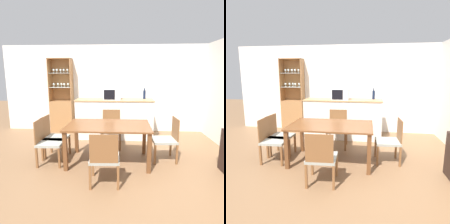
# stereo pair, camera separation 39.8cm
# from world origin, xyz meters

# --- Properties ---
(ground_plane) EXTENTS (18.00, 18.00, 0.00)m
(ground_plane) POSITION_xyz_m (0.00, 0.00, 0.00)
(ground_plane) COLOR brown
(wall_back) EXTENTS (6.80, 0.06, 2.55)m
(wall_back) POSITION_xyz_m (0.00, 2.63, 1.27)
(wall_back) COLOR white
(wall_back) RESTS_ON ground_plane
(kitchen_counter) EXTENTS (2.06, 0.61, 1.05)m
(kitchen_counter) POSITION_xyz_m (-0.03, 1.91, 0.53)
(kitchen_counter) COLOR white
(kitchen_counter) RESTS_ON ground_plane
(display_cabinet) EXTENTS (0.66, 0.35, 2.16)m
(display_cabinet) POSITION_xyz_m (-1.63, 2.44, 0.64)
(display_cabinet) COLOR #A37042
(display_cabinet) RESTS_ON ground_plane
(dining_table) EXTENTS (1.60, 0.98, 0.76)m
(dining_table) POSITION_xyz_m (-0.07, 0.36, 0.65)
(dining_table) COLOR brown
(dining_table) RESTS_ON ground_plane
(dining_chair_side_left_far) EXTENTS (0.49, 0.49, 0.87)m
(dining_chair_side_left_far) POSITION_xyz_m (-1.22, 0.51, 0.44)
(dining_chair_side_left_far) COLOR #999E93
(dining_chair_side_left_far) RESTS_ON ground_plane
(dining_chair_head_far) EXTENTS (0.47, 0.47, 0.87)m
(dining_chair_head_far) POSITION_xyz_m (-0.07, 1.20, 0.44)
(dining_chair_head_far) COLOR #999E93
(dining_chair_head_far) RESTS_ON ground_plane
(dining_chair_head_near) EXTENTS (0.48, 0.48, 0.87)m
(dining_chair_head_near) POSITION_xyz_m (-0.07, -0.48, 0.44)
(dining_chair_head_near) COLOR #999E93
(dining_chair_head_near) RESTS_ON ground_plane
(dining_chair_side_left_near) EXTENTS (0.47, 0.47, 0.87)m
(dining_chair_side_left_near) POSITION_xyz_m (-1.22, 0.21, 0.44)
(dining_chair_side_left_near) COLOR #999E93
(dining_chair_side_left_near) RESTS_ON ground_plane
(dining_chair_side_right_far) EXTENTS (0.49, 0.49, 0.87)m
(dining_chair_side_right_far) POSITION_xyz_m (1.08, 0.51, 0.44)
(dining_chair_side_right_far) COLOR #999E93
(dining_chair_side_right_far) RESTS_ON ground_plane
(microwave) EXTENTS (0.44, 0.40, 0.29)m
(microwave) POSITION_xyz_m (-0.09, 1.88, 1.20)
(microwave) COLOR silver
(microwave) RESTS_ON kitchen_counter
(wine_bottle) EXTENTS (0.07, 0.07, 0.29)m
(wine_bottle) POSITION_xyz_m (0.77, 2.04, 1.18)
(wine_bottle) COLOR #141E38
(wine_bottle) RESTS_ON kitchen_counter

